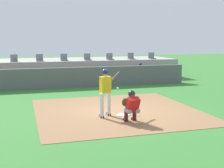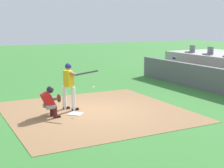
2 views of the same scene
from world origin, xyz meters
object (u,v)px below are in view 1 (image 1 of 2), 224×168
Objects in this scene: batter_at_plate at (106,89)px; stadium_seat_5 at (110,58)px; stadium_seat_3 at (64,59)px; stadium_seat_2 at (40,59)px; dugout_player_1 at (141,72)px; stadium_seat_4 at (87,58)px; stadium_seat_7 at (152,57)px; stadium_seat_1 at (14,60)px; stadium_seat_6 at (131,58)px; home_plate at (123,115)px; catcher_crouched at (131,105)px.

stadium_seat_5 is at bearing 72.92° from batter_at_plate.
stadium_seat_2 is at bearing 180.00° from stadium_seat_3.
stadium_seat_4 reaches higher than dugout_player_1.
batter_at_plate is 11.98m from stadium_seat_7.
stadium_seat_1 is 1.00× the size of stadium_seat_6.
batter_at_plate is 10.70m from stadium_seat_1.
stadium_seat_1 is 1.00× the size of stadium_seat_4.
home_plate is 0.92× the size of stadium_seat_4.
stadium_seat_5 is at bearing 0.00° from stadium_seat_4.
stadium_seat_1 reaches higher than catcher_crouched.
home_plate is at bearing -94.56° from stadium_seat_4.
stadium_seat_4 is at bearing 180.00° from stadium_seat_6.
catcher_crouched is 9.90m from dugout_player_1.
dugout_player_1 is at bearing 63.83° from home_plate.
stadium_seat_7 is (9.75, 0.00, 0.00)m from stadium_seat_1.
home_plate is at bearing -68.24° from stadium_seat_1.
stadium_seat_7 is (6.50, 0.00, 0.00)m from stadium_seat_3.
batter_at_plate is at bearing -122.12° from stadium_seat_7.
stadium_seat_2 is 1.00× the size of stadium_seat_6.
catcher_crouched is 4.20× the size of stadium_seat_3.
stadium_seat_2 is (1.63, 0.00, 0.00)m from stadium_seat_1.
dugout_player_1 reaches higher than home_plate.
batter_at_plate is 11.20m from stadium_seat_6.
stadium_seat_4 is at bearing 81.64° from batter_at_plate.
batter_at_plate is at bearing -107.08° from stadium_seat_5.
stadium_seat_6 is at bearing 69.77° from catcher_crouched.
stadium_seat_1 and stadium_seat_7 have the same top height.
stadium_seat_5 is at bearing 0.00° from stadium_seat_1.
catcher_crouched is 4.20× the size of stadium_seat_5.
stadium_seat_3 is 1.00× the size of stadium_seat_7.
stadium_seat_7 reaches higher than home_plate.
stadium_seat_5 is 3.25m from stadium_seat_7.
batter_at_plate is 3.76× the size of stadium_seat_1.
stadium_seat_1 is at bearing 111.76° from home_plate.
batter_at_plate is at bearing -71.54° from stadium_seat_1.
stadium_seat_2 and stadium_seat_4 have the same top height.
home_plate is 10.32m from stadium_seat_4.
stadium_seat_2 reaches higher than home_plate.
stadium_seat_4 is (3.25, 0.00, 0.00)m from stadium_seat_2.
stadium_seat_1 is (-8.06, 2.03, 0.86)m from dugout_player_1.
stadium_seat_4 is at bearing 0.00° from stadium_seat_2.
stadium_seat_4 is at bearing 85.44° from home_plate.
batter_at_plate is at bearing -98.36° from stadium_seat_4.
batter_at_plate is at bearing -115.06° from stadium_seat_6.
stadium_seat_7 is (3.25, 0.00, 0.00)m from stadium_seat_5.
stadium_seat_6 is at bearing 0.00° from stadium_seat_2.
stadium_seat_2 is at bearing 180.00° from stadium_seat_7.
stadium_seat_3 is 1.00× the size of stadium_seat_4.
dugout_player_1 is 2.78m from stadium_seat_7.
stadium_seat_3 is at bearing 180.00° from stadium_seat_4.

